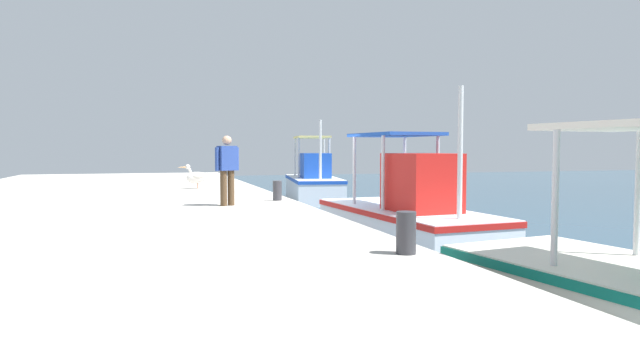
{
  "coord_description": "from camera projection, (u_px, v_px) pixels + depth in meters",
  "views": [
    {
      "loc": [
        13.74,
        -3.56,
        2.16
      ],
      "look_at": [
        -3.9,
        1.79,
        1.1
      ],
      "focal_mm": 31.23,
      "sensor_mm": 36.0,
      "label": 1
    }
  ],
  "objects": [
    {
      "name": "quay_pier",
      "position": [
        88.0,
        224.0,
        12.81
      ],
      "size": [
        36.0,
        10.0,
        0.8
      ],
      "primitive_type": "cube",
      "color": "#BCB7AD",
      "rests_on": "ground"
    },
    {
      "name": "fishing_boat_nearest",
      "position": [
        314.0,
        184.0,
        22.61
      ],
      "size": [
        5.34,
        2.54,
        3.21
      ],
      "color": "white",
      "rests_on": "ground"
    },
    {
      "name": "fishing_boat_second",
      "position": [
        408.0,
        213.0,
        12.73
      ],
      "size": [
        5.83,
        2.46,
        3.36
      ],
      "color": "white",
      "rests_on": "ground"
    },
    {
      "name": "pelican",
      "position": [
        196.0,
        177.0,
        18.75
      ],
      "size": [
        0.39,
        0.95,
        0.82
      ],
      "color": "tan",
      "rests_on": "quay_pier"
    },
    {
      "name": "fisherman_standing",
      "position": [
        227.0,
        167.0,
        13.09
      ],
      "size": [
        0.39,
        0.59,
        1.65
      ],
      "color": "#4C3823",
      "rests_on": "quay_pier"
    },
    {
      "name": "mooring_bollard_nearest",
      "position": [
        277.0,
        191.0,
        14.43
      ],
      "size": [
        0.23,
        0.23,
        0.52
      ],
      "primitive_type": "cylinder",
      "color": "#333338",
      "rests_on": "quay_pier"
    },
    {
      "name": "mooring_bollard_second",
      "position": [
        406.0,
        233.0,
        7.13
      ],
      "size": [
        0.26,
        0.26,
        0.55
      ],
      "primitive_type": "cylinder",
      "color": "#333338",
      "rests_on": "quay_pier"
    }
  ]
}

